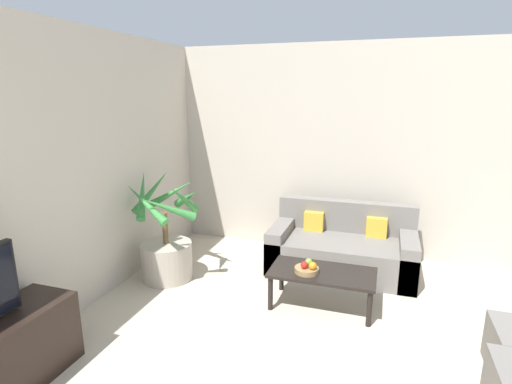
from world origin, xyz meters
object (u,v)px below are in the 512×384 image
(potted_palm, at_px, (166,246))
(sofa_loveseat, at_px, (342,249))
(coffee_table, at_px, (322,276))
(fruit_bowl, at_px, (307,270))
(orange_fruit, at_px, (313,266))
(apple_red, at_px, (304,265))
(apple_green, at_px, (309,262))

(potted_palm, height_order, sofa_loveseat, potted_palm)
(coffee_table, height_order, fruit_bowl, fruit_bowl)
(sofa_loveseat, bearing_deg, potted_palm, -155.42)
(sofa_loveseat, height_order, orange_fruit, sofa_loveseat)
(apple_red, relative_size, apple_green, 0.99)
(orange_fruit, bearing_deg, coffee_table, 51.57)
(fruit_bowl, height_order, apple_red, apple_red)
(apple_green, relative_size, orange_fruit, 0.93)
(coffee_table, distance_m, apple_green, 0.19)
(apple_red, xyz_separation_m, apple_green, (0.03, 0.09, 0.00))
(apple_red, distance_m, apple_green, 0.09)
(potted_palm, distance_m, apple_red, 1.64)
(apple_green, height_order, orange_fruit, orange_fruit)
(potted_palm, relative_size, apple_red, 17.71)
(sofa_loveseat, xyz_separation_m, apple_red, (-0.25, -1.05, 0.20))
(orange_fruit, bearing_deg, sofa_loveseat, 80.77)
(coffee_table, relative_size, fruit_bowl, 4.37)
(coffee_table, bearing_deg, orange_fruit, -128.43)
(sofa_loveseat, distance_m, apple_green, 1.01)
(potted_palm, relative_size, coffee_table, 1.22)
(apple_red, bearing_deg, potted_palm, 173.41)
(apple_red, bearing_deg, fruit_bowl, 56.84)
(potted_palm, distance_m, fruit_bowl, 1.65)
(potted_palm, bearing_deg, coffee_table, -2.70)
(potted_palm, xyz_separation_m, fruit_bowl, (1.65, -0.16, 0.02))
(coffee_table, relative_size, orange_fruit, 13.41)
(potted_palm, height_order, apple_green, potted_palm)
(fruit_bowl, bearing_deg, apple_green, 81.43)
(coffee_table, relative_size, apple_green, 14.41)
(sofa_loveseat, bearing_deg, apple_red, -103.56)
(potted_palm, bearing_deg, orange_fruit, -6.23)
(sofa_loveseat, xyz_separation_m, orange_fruit, (-0.17, -1.05, 0.21))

